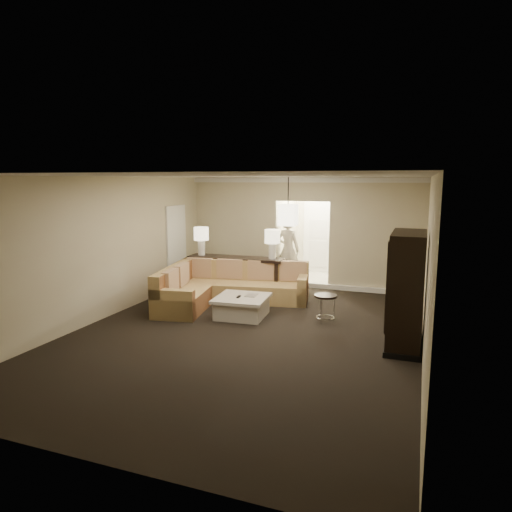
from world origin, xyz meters
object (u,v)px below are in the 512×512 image
at_px(console_table, 236,272).
at_px(armoire, 406,293).
at_px(person, 288,246).
at_px(coffee_table, 242,306).
at_px(sectional_sofa, 224,287).
at_px(drink_table, 325,303).

xyz_separation_m(console_table, armoire, (3.98, -2.32, 0.38)).
height_order(console_table, person, person).
height_order(coffee_table, console_table, console_table).
height_order(sectional_sofa, armoire, armoire).
relative_size(console_table, armoire, 1.24).
xyz_separation_m(sectional_sofa, person, (0.77, 2.49, 0.63)).
relative_size(coffee_table, console_table, 0.47).
relative_size(coffee_table, armoire, 0.58).
relative_size(sectional_sofa, coffee_table, 2.83).
xyz_separation_m(sectional_sofa, console_table, (-0.06, 0.88, 0.18)).
relative_size(sectional_sofa, drink_table, 5.70).
bearing_deg(drink_table, armoire, -28.90).
distance_m(console_table, armoire, 4.62).
height_order(armoire, person, person).
xyz_separation_m(coffee_table, person, (0.00, 3.30, 0.77)).
xyz_separation_m(drink_table, person, (-1.66, 3.10, 0.59)).
height_order(sectional_sofa, console_table, console_table).
xyz_separation_m(coffee_table, drink_table, (1.66, 0.20, 0.18)).
distance_m(coffee_table, console_table, 1.92).
bearing_deg(drink_table, sectional_sofa, 165.76).
height_order(sectional_sofa, drink_table, sectional_sofa).
xyz_separation_m(armoire, person, (-3.14, 3.92, 0.07)).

